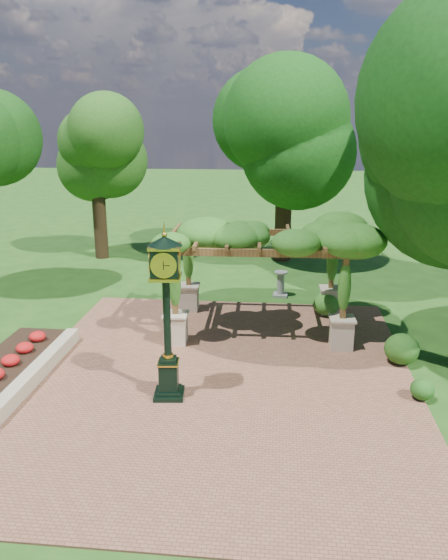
# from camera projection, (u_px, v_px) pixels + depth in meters

# --- Properties ---
(ground) EXTENTS (120.00, 120.00, 0.00)m
(ground) POSITION_uv_depth(u_px,v_px,m) (213.00, 397.00, 13.11)
(ground) COLOR #1E4714
(ground) RESTS_ON ground
(brick_plaza) EXTENTS (10.00, 12.00, 0.04)m
(brick_plaza) POSITION_uv_depth(u_px,v_px,m) (218.00, 377.00, 14.05)
(brick_plaza) COLOR brown
(brick_plaza) RESTS_ON ground
(border_wall) EXTENTS (0.35, 5.00, 0.40)m
(border_wall) POSITION_uv_depth(u_px,v_px,m) (38.00, 371.00, 13.98)
(border_wall) COLOR #C6B793
(border_wall) RESTS_ON ground
(flower_bed) EXTENTS (1.50, 5.00, 0.36)m
(flower_bed) POSITION_uv_depth(u_px,v_px,m) (4.00, 371.00, 14.08)
(flower_bed) COLOR red
(flower_bed) RESTS_ON ground
(pedestal_clock) EXTENTS (0.86, 0.86, 4.00)m
(pedestal_clock) POSITION_uv_depth(u_px,v_px,m) (166.00, 303.00, 12.41)
(pedestal_clock) COLOR black
(pedestal_clock) RESTS_ON brick_plaza
(pergola) EXTENTS (5.71, 3.69, 3.52)m
(pergola) POSITION_uv_depth(u_px,v_px,m) (260.00, 239.00, 16.60)
(pergola) COLOR #C3B191
(pergola) RESTS_ON brick_plaza
(sundial) EXTENTS (0.55, 0.55, 0.96)m
(sundial) POSITION_uv_depth(u_px,v_px,m) (281.00, 285.00, 20.42)
(sundial) COLOR gray
(sundial) RESTS_ON ground
(shrub_front) EXTENTS (0.72, 0.72, 0.51)m
(shrub_front) POSITION_uv_depth(u_px,v_px,m) (422.00, 389.00, 12.87)
(shrub_front) COLOR #1F5017
(shrub_front) RESTS_ON brick_plaza
(shrub_mid) EXTENTS (1.17, 1.17, 0.83)m
(shrub_mid) POSITION_uv_depth(u_px,v_px,m) (402.00, 349.00, 14.72)
(shrub_mid) COLOR #235116
(shrub_mid) RESTS_ON brick_plaza
(shrub_back) EXTENTS (1.03, 1.03, 0.79)m
(shrub_back) POSITION_uv_depth(u_px,v_px,m) (326.00, 304.00, 18.33)
(shrub_back) COLOR #2E681E
(shrub_back) RESTS_ON brick_plaza
(tree_west_far) EXTENTS (3.19, 3.19, 7.77)m
(tree_west_far) POSITION_uv_depth(u_px,v_px,m) (95.00, 144.00, 24.71)
(tree_west_far) COLOR #332213
(tree_west_far) RESTS_ON ground
(tree_north) EXTENTS (4.91, 4.91, 8.42)m
(tree_north) POSITION_uv_depth(u_px,v_px,m) (286.00, 134.00, 24.18)
(tree_north) COLOR #352115
(tree_north) RESTS_ON ground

